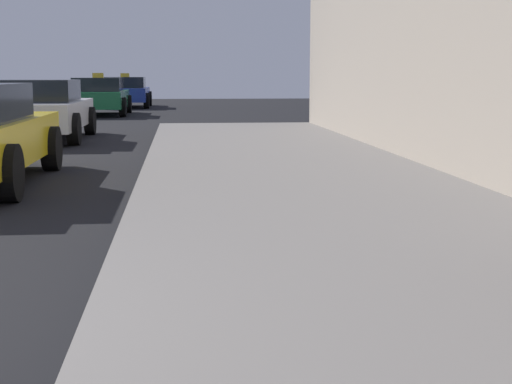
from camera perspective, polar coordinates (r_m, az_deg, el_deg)
sidewalk at (r=3.80m, az=17.92°, el=-11.61°), size 4.00×32.00×0.15m
car_white at (r=16.57m, az=-16.23°, el=6.04°), size 2.03×4.20×1.27m
car_green at (r=26.35m, az=-11.84°, el=7.15°), size 1.99×4.21×1.43m
car_blue at (r=32.49m, az=-9.88°, el=7.51°), size 2.07×4.41×1.43m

